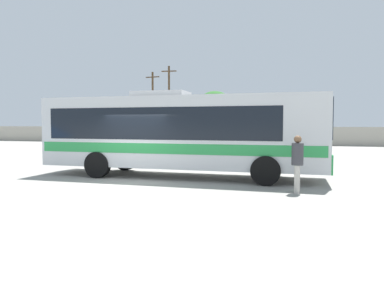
{
  "coord_description": "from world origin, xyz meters",
  "views": [
    {
      "loc": [
        5.84,
        -11.89,
        2.14
      ],
      "look_at": [
        1.32,
        3.98,
        1.22
      ],
      "focal_mm": 33.71,
      "sensor_mm": 36.0,
      "label": 1
    }
  ],
  "objects_px": {
    "parked_car_third_red": "(191,138)",
    "roadside_tree_left": "(152,112)",
    "parked_car_leftmost_white": "(79,137)",
    "attendant_by_bus_door": "(297,161)",
    "parked_car_second_grey": "(140,137)",
    "roadside_tree_midleft": "(215,107)",
    "utility_pole_near": "(153,105)",
    "coach_bus_silver_green": "(178,131)",
    "utility_pole_far": "(169,103)"
  },
  "relations": [
    {
      "from": "parked_car_third_red",
      "to": "utility_pole_near",
      "type": "height_order",
      "value": "utility_pole_near"
    },
    {
      "from": "coach_bus_silver_green",
      "to": "parked_car_third_red",
      "type": "relative_size",
      "value": 2.73
    },
    {
      "from": "attendant_by_bus_door",
      "to": "parked_car_second_grey",
      "type": "height_order",
      "value": "attendant_by_bus_door"
    },
    {
      "from": "utility_pole_near",
      "to": "parked_car_third_red",
      "type": "bearing_deg",
      "value": -47.46
    },
    {
      "from": "parked_car_leftmost_white",
      "to": "parked_car_third_red",
      "type": "relative_size",
      "value": 1.05
    },
    {
      "from": "attendant_by_bus_door",
      "to": "parked_car_second_grey",
      "type": "bearing_deg",
      "value": 124.34
    },
    {
      "from": "parked_car_second_grey",
      "to": "parked_car_third_red",
      "type": "distance_m",
      "value": 5.54
    },
    {
      "from": "attendant_by_bus_door",
      "to": "parked_car_third_red",
      "type": "relative_size",
      "value": 0.43
    },
    {
      "from": "parked_car_third_red",
      "to": "utility_pole_near",
      "type": "relative_size",
      "value": 0.49
    },
    {
      "from": "parked_car_second_grey",
      "to": "roadside_tree_midleft",
      "type": "height_order",
      "value": "roadside_tree_midleft"
    },
    {
      "from": "attendant_by_bus_door",
      "to": "parked_car_third_red",
      "type": "xyz_separation_m",
      "value": [
        -9.7,
        21.72,
        -0.25
      ]
    },
    {
      "from": "parked_car_third_red",
      "to": "parked_car_leftmost_white",
      "type": "bearing_deg",
      "value": -179.86
    },
    {
      "from": "coach_bus_silver_green",
      "to": "utility_pole_far",
      "type": "relative_size",
      "value": 1.26
    },
    {
      "from": "attendant_by_bus_door",
      "to": "roadside_tree_left",
      "type": "distance_m",
      "value": 35.83
    },
    {
      "from": "attendant_by_bus_door",
      "to": "utility_pole_far",
      "type": "bearing_deg",
      "value": 116.6
    },
    {
      "from": "attendant_by_bus_door",
      "to": "parked_car_third_red",
      "type": "distance_m",
      "value": 23.79
    },
    {
      "from": "utility_pole_near",
      "to": "utility_pole_far",
      "type": "relative_size",
      "value": 0.94
    },
    {
      "from": "roadside_tree_left",
      "to": "attendant_by_bus_door",
      "type": "bearing_deg",
      "value": -60.51
    },
    {
      "from": "utility_pole_near",
      "to": "parked_car_leftmost_white",
      "type": "bearing_deg",
      "value": -124.51
    },
    {
      "from": "parked_car_leftmost_white",
      "to": "roadside_tree_midleft",
      "type": "relative_size",
      "value": 0.73
    },
    {
      "from": "coach_bus_silver_green",
      "to": "roadside_tree_left",
      "type": "xyz_separation_m",
      "value": [
        -12.94,
        28.79,
        1.81
      ]
    },
    {
      "from": "parked_car_second_grey",
      "to": "utility_pole_near",
      "type": "height_order",
      "value": "utility_pole_near"
    },
    {
      "from": "utility_pole_far",
      "to": "parked_car_leftmost_white",
      "type": "bearing_deg",
      "value": -137.27
    },
    {
      "from": "parked_car_leftmost_white",
      "to": "parked_car_second_grey",
      "type": "relative_size",
      "value": 0.94
    },
    {
      "from": "utility_pole_far",
      "to": "parked_car_third_red",
      "type": "bearing_deg",
      "value": -56.2
    },
    {
      "from": "attendant_by_bus_door",
      "to": "roadside_tree_midleft",
      "type": "relative_size",
      "value": 0.3
    },
    {
      "from": "parked_car_leftmost_white",
      "to": "parked_car_third_red",
      "type": "height_order",
      "value": "parked_car_leftmost_white"
    },
    {
      "from": "utility_pole_far",
      "to": "roadside_tree_left",
      "type": "xyz_separation_m",
      "value": [
        -3.2,
        2.38,
        -1.0
      ]
    },
    {
      "from": "attendant_by_bus_door",
      "to": "roadside_tree_midleft",
      "type": "bearing_deg",
      "value": 107.0
    },
    {
      "from": "parked_car_third_red",
      "to": "utility_pole_near",
      "type": "xyz_separation_m",
      "value": [
        -7.02,
        7.65,
        3.63
      ]
    },
    {
      "from": "parked_car_leftmost_white",
      "to": "parked_car_third_red",
      "type": "bearing_deg",
      "value": 0.14
    },
    {
      "from": "parked_car_third_red",
      "to": "utility_pole_near",
      "type": "distance_m",
      "value": 11.0
    },
    {
      "from": "utility_pole_near",
      "to": "roadside_tree_midleft",
      "type": "bearing_deg",
      "value": 4.23
    },
    {
      "from": "parked_car_third_red",
      "to": "utility_pole_far",
      "type": "height_order",
      "value": "utility_pole_far"
    },
    {
      "from": "coach_bus_silver_green",
      "to": "roadside_tree_midleft",
      "type": "xyz_separation_m",
      "value": [
        -4.5,
        27.63,
        2.32
      ]
    },
    {
      "from": "coach_bus_silver_green",
      "to": "roadside_tree_left",
      "type": "height_order",
      "value": "roadside_tree_left"
    },
    {
      "from": "parked_car_third_red",
      "to": "roadside_tree_left",
      "type": "height_order",
      "value": "roadside_tree_left"
    },
    {
      "from": "parked_car_second_grey",
      "to": "attendant_by_bus_door",
      "type": "bearing_deg",
      "value": -55.66
    },
    {
      "from": "parked_car_third_red",
      "to": "roadside_tree_midleft",
      "type": "relative_size",
      "value": 0.69
    },
    {
      "from": "parked_car_third_red",
      "to": "roadside_tree_midleft",
      "type": "height_order",
      "value": "roadside_tree_midleft"
    },
    {
      "from": "attendant_by_bus_door",
      "to": "utility_pole_near",
      "type": "distance_m",
      "value": 33.96
    },
    {
      "from": "attendant_by_bus_door",
      "to": "roadside_tree_left",
      "type": "height_order",
      "value": "roadside_tree_left"
    },
    {
      "from": "coach_bus_silver_green",
      "to": "parked_car_leftmost_white",
      "type": "height_order",
      "value": "coach_bus_silver_green"
    },
    {
      "from": "roadside_tree_left",
      "to": "parked_car_second_grey",
      "type": "bearing_deg",
      "value": -74.94
    },
    {
      "from": "utility_pole_far",
      "to": "roadside_tree_midleft",
      "type": "relative_size",
      "value": 1.49
    },
    {
      "from": "parked_car_second_grey",
      "to": "roadside_tree_left",
      "type": "bearing_deg",
      "value": 105.06
    },
    {
      "from": "parked_car_leftmost_white",
      "to": "parked_car_second_grey",
      "type": "distance_m",
      "value": 6.81
    },
    {
      "from": "roadside_tree_midleft",
      "to": "utility_pole_far",
      "type": "bearing_deg",
      "value": -167.02
    },
    {
      "from": "coach_bus_silver_green",
      "to": "parked_car_second_grey",
      "type": "bearing_deg",
      "value": 117.9
    },
    {
      "from": "parked_car_third_red",
      "to": "roadside_tree_left",
      "type": "bearing_deg",
      "value": 130.08
    }
  ]
}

